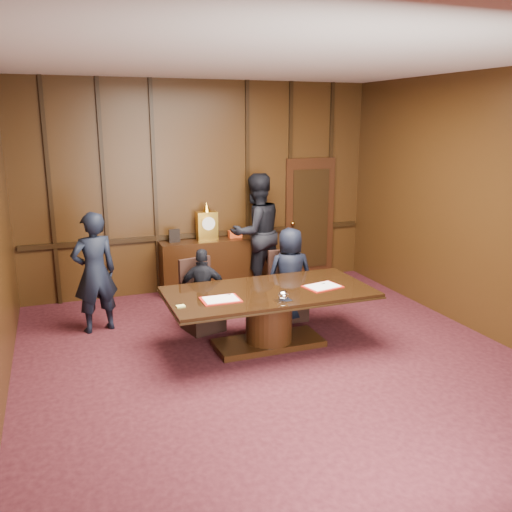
{
  "coord_description": "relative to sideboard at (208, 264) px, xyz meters",
  "views": [
    {
      "loc": [
        -2.35,
        -5.34,
        2.87
      ],
      "look_at": [
        0.17,
        1.39,
        1.05
      ],
      "focal_mm": 38.0,
      "sensor_mm": 36.0,
      "label": 1
    }
  ],
  "objects": [
    {
      "name": "conference_table",
      "position": [
        0.11,
        -2.52,
        0.02
      ],
      "size": [
        2.62,
        1.32,
        0.76
      ],
      "color": "black",
      "rests_on": "ground"
    },
    {
      "name": "witness_left",
      "position": [
        -1.92,
        -1.18,
        0.35
      ],
      "size": [
        0.69,
        0.53,
        1.68
      ],
      "primitive_type": "imported",
      "rotation": [
        0.0,
        0.0,
        3.38
      ],
      "color": "black",
      "rests_on": "ground"
    },
    {
      "name": "sideboard",
      "position": [
        0.0,
        0.0,
        0.0
      ],
      "size": [
        1.6,
        0.45,
        1.54
      ],
      "color": "black",
      "rests_on": "ground"
    },
    {
      "name": "chair_right",
      "position": [
        0.76,
        -1.64,
        -0.19
      ],
      "size": [
        0.51,
        0.51,
        0.99
      ],
      "rotation": [
        0.0,
        0.0,
        -0.06
      ],
      "color": "black",
      "rests_on": "ground"
    },
    {
      "name": "signatory_left",
      "position": [
        -0.54,
        -1.72,
        0.1
      ],
      "size": [
        0.74,
        0.5,
        1.17
      ],
      "primitive_type": "imported",
      "rotation": [
        0.0,
        0.0,
        2.79
      ],
      "color": "black",
      "rests_on": "ground"
    },
    {
      "name": "chair_left",
      "position": [
        -0.55,
        -1.64,
        -0.19
      ],
      "size": [
        0.58,
        0.58,
        0.99
      ],
      "rotation": [
        0.0,
        0.0,
        0.24
      ],
      "color": "black",
      "rests_on": "ground"
    },
    {
      "name": "folder_left",
      "position": [
        -0.58,
        -2.67,
        0.28
      ],
      "size": [
        0.46,
        0.33,
        0.02
      ],
      "rotation": [
        0.0,
        0.0,
        -0.01
      ],
      "color": "#B31910",
      "rests_on": "conference_table"
    },
    {
      "name": "folder_right",
      "position": [
        0.81,
        -2.64,
        0.28
      ],
      "size": [
        0.52,
        0.42,
        0.02
      ],
      "rotation": [
        0.0,
        0.0,
        0.2
      ],
      "color": "#B31910",
      "rests_on": "conference_table"
    },
    {
      "name": "inkstand",
      "position": [
        0.11,
        -2.97,
        0.33
      ],
      "size": [
        0.2,
        0.14,
        0.12
      ],
      "color": "white",
      "rests_on": "conference_table"
    },
    {
      "name": "witness_right",
      "position": [
        0.82,
        -0.16,
        0.52
      ],
      "size": [
        1.12,
        0.95,
        2.0
      ],
      "primitive_type": "imported",
      "rotation": [
        0.0,
        0.0,
        3.36
      ],
      "color": "black",
      "rests_on": "ground"
    },
    {
      "name": "notepad",
      "position": [
        -1.09,
        -2.74,
        0.28
      ],
      "size": [
        0.1,
        0.08,
        0.01
      ],
      "primitive_type": "cube",
      "rotation": [
        0.0,
        0.0,
        0.07
      ],
      "color": "#EBEB73",
      "rests_on": "conference_table"
    },
    {
      "name": "signatory_right",
      "position": [
        0.76,
        -1.72,
        0.2
      ],
      "size": [
        0.72,
        0.52,
        1.37
      ],
      "primitive_type": "imported",
      "rotation": [
        0.0,
        0.0,
        3.01
      ],
      "color": "black",
      "rests_on": "ground"
    },
    {
      "name": "room",
      "position": [
        0.07,
        -3.12,
        1.24
      ],
      "size": [
        7.0,
        7.04,
        3.5
      ],
      "color": "black",
      "rests_on": "ground"
    }
  ]
}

